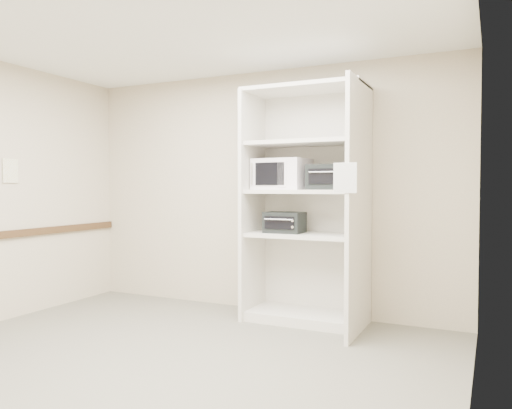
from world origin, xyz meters
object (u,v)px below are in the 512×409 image
at_px(toaster_oven_upper, 330,177).
at_px(toaster_oven_lower, 285,222).
at_px(microwave, 282,174).
at_px(shelving_unit, 310,213).

xyz_separation_m(toaster_oven_upper, toaster_oven_lower, (-0.47, -0.06, -0.47)).
bearing_deg(toaster_oven_upper, microwave, 172.56).
bearing_deg(shelving_unit, toaster_oven_lower, -171.74).
bearing_deg(toaster_oven_upper, toaster_oven_lower, -177.78).
bearing_deg(microwave, toaster_oven_lower, -46.74).
relative_size(microwave, toaster_oven_upper, 1.23).
bearing_deg(toaster_oven_lower, microwave, 128.62).
height_order(shelving_unit, toaster_oven_lower, shelving_unit).
distance_m(shelving_unit, toaster_oven_lower, 0.28).
distance_m(microwave, toaster_oven_upper, 0.54).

